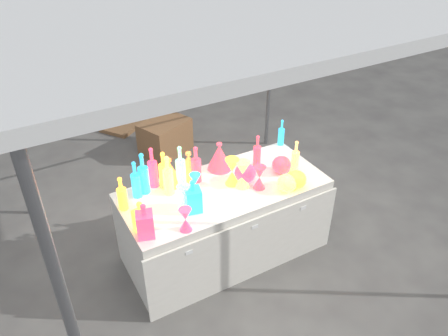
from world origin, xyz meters
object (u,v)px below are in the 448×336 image
cardboard_box_closed (165,137)px  decanter_0 (141,216)px  bottle_0 (122,193)px  hourglass_0 (185,220)px  display_table (225,221)px  globe_0 (296,180)px  lampshade_0 (170,172)px

cardboard_box_closed → decanter_0: 2.48m
bottle_0 → hourglass_0: bottle_0 is taller
display_table → globe_0: size_ratio=10.31×
decanter_0 → hourglass_0: decanter_0 is taller
bottle_0 → lampshade_0: bearing=15.9°
display_table → cardboard_box_closed: display_table is taller
cardboard_box_closed → globe_0: (0.29, -2.28, 0.60)m
decanter_0 → lampshade_0: size_ratio=1.05×
hourglass_0 → globe_0: (1.06, 0.03, -0.03)m
display_table → lampshade_0: bearing=142.9°
lampshade_0 → decanter_0: bearing=-110.2°
cardboard_box_closed → lampshade_0: size_ratio=2.35×
cardboard_box_closed → hourglass_0: 2.52m
display_table → hourglass_0: bearing=-148.1°
display_table → lampshade_0: (-0.38, 0.29, 0.50)m
hourglass_0 → lampshade_0: bearing=77.1°
hourglass_0 → globe_0: 1.06m
display_table → globe_0: (0.54, -0.30, 0.45)m
bottle_0 → hourglass_0: 0.58m
hourglass_0 → cardboard_box_closed: bearing=71.5°
display_table → hourglass_0: hourglass_0 is taller
cardboard_box_closed → bottle_0: size_ratio=1.95×
decanter_0 → lampshade_0: decanter_0 is taller
display_table → cardboard_box_closed: bearing=82.9°
display_table → hourglass_0: 0.78m
display_table → cardboard_box_closed: size_ratio=3.09×
display_table → globe_0: globe_0 is taller
bottle_0 → lampshade_0: (0.47, 0.13, -0.03)m
display_table → lampshade_0: 0.69m
display_table → decanter_0: size_ratio=6.91×
display_table → decanter_0: decanter_0 is taller
cardboard_box_closed → globe_0: 2.38m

